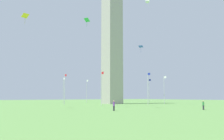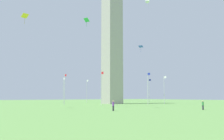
# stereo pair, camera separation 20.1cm
# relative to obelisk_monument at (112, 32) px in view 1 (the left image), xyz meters

# --- Properties ---
(ground_plane) EXTENTS (260.00, 260.00, 0.00)m
(ground_plane) POSITION_rel_obelisk_monument_xyz_m (0.00, 0.00, -24.64)
(ground_plane) COLOR #609347
(obelisk_monument) EXTENTS (5.42, 5.42, 49.28)m
(obelisk_monument) POSITION_rel_obelisk_monument_xyz_m (0.00, 0.00, 0.00)
(obelisk_monument) COLOR #A8A399
(obelisk_monument) RESTS_ON ground
(flagpole_n) EXTENTS (1.12, 0.14, 9.16)m
(flagpole_n) POSITION_rel_obelisk_monument_xyz_m (17.36, 0.00, -19.66)
(flagpole_n) COLOR silver
(flagpole_n) RESTS_ON ground
(flagpole_ne) EXTENTS (1.12, 0.14, 9.16)m
(flagpole_ne) POSITION_rel_obelisk_monument_xyz_m (12.29, 12.24, -19.66)
(flagpole_ne) COLOR silver
(flagpole_ne) RESTS_ON ground
(flagpole_e) EXTENTS (1.12, 0.14, 9.16)m
(flagpole_e) POSITION_rel_obelisk_monument_xyz_m (0.05, 17.31, -19.66)
(flagpole_e) COLOR silver
(flagpole_e) RESTS_ON ground
(flagpole_se) EXTENTS (1.12, 0.14, 9.16)m
(flagpole_se) POSITION_rel_obelisk_monument_xyz_m (-12.19, 12.24, -19.66)
(flagpole_se) COLOR silver
(flagpole_se) RESTS_ON ground
(flagpole_s) EXTENTS (1.12, 0.14, 9.16)m
(flagpole_s) POSITION_rel_obelisk_monument_xyz_m (-17.26, 0.00, -19.66)
(flagpole_s) COLOR silver
(flagpole_s) RESTS_ON ground
(flagpole_sw) EXTENTS (1.12, 0.14, 9.16)m
(flagpole_sw) POSITION_rel_obelisk_monument_xyz_m (-12.19, -12.24, -19.66)
(flagpole_sw) COLOR silver
(flagpole_sw) RESTS_ON ground
(flagpole_w) EXTENTS (1.12, 0.14, 9.16)m
(flagpole_w) POSITION_rel_obelisk_monument_xyz_m (0.05, -17.31, -19.66)
(flagpole_w) COLOR silver
(flagpole_w) RESTS_ON ground
(flagpole_nw) EXTENTS (1.12, 0.14, 9.16)m
(flagpole_nw) POSITION_rel_obelisk_monument_xyz_m (12.29, -12.24, -19.66)
(flagpole_nw) COLOR silver
(flagpole_nw) RESTS_ON ground
(person_green_shirt) EXTENTS (0.32, 0.32, 1.66)m
(person_green_shirt) POSITION_rel_obelisk_monument_xyz_m (40.65, -8.86, -23.82)
(person_green_shirt) COLOR #2D2D38
(person_green_shirt) RESTS_ON ground
(person_purple_shirt) EXTENTS (0.32, 0.32, 1.72)m
(person_purple_shirt) POSITION_rel_obelisk_monument_xyz_m (33.97, -23.87, -23.79)
(person_purple_shirt) COLOR #2D2D38
(person_purple_shirt) RESTS_ON ground
(kite_white_delta) EXTENTS (2.09, 1.94, 3.06)m
(kite_white_delta) POSITION_rel_obelisk_monument_xyz_m (15.33, 2.81, 7.05)
(kite_white_delta) COLOR white
(kite_blue_diamond) EXTENTS (1.80, 1.77, 2.11)m
(kite_blue_diamond) POSITION_rel_obelisk_monument_xyz_m (9.88, 4.38, -6.20)
(kite_blue_diamond) COLOR blue
(kite_green_diamond) EXTENTS (1.38, 1.27, 1.90)m
(kite_green_diamond) POSITION_rel_obelisk_monument_xyz_m (20.95, -21.85, -5.31)
(kite_green_diamond) COLOR green
(kite_yellow_diamond) EXTENTS (1.36, 1.48, 2.11)m
(kite_yellow_diamond) POSITION_rel_obelisk_monument_xyz_m (17.58, -34.35, -5.89)
(kite_yellow_diamond) COLOR yellow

